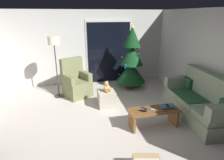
{
  "coord_description": "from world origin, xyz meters",
  "views": [
    {
      "loc": [
        -0.58,
        -3.44,
        2.35
      ],
      "look_at": [
        0.4,
        0.7,
        0.85
      ],
      "focal_mm": 29.98,
      "sensor_mm": 36.0,
      "label": 1
    }
  ],
  "objects_px": {
    "couch": "(199,102)",
    "book_stack": "(167,107)",
    "ottoman": "(106,99)",
    "remote_white": "(155,110)",
    "armchair": "(76,83)",
    "coffee_table": "(153,115)",
    "remote_black": "(143,111)",
    "cell_phone": "(167,105)",
    "christmas_tree": "(131,61)",
    "floor_lamp": "(54,47)",
    "teddy_bear_honey": "(107,87)",
    "remote_graphite": "(145,108)"
  },
  "relations": [
    {
      "from": "remote_black",
      "to": "book_stack",
      "type": "relative_size",
      "value": 0.61
    },
    {
      "from": "armchair",
      "to": "floor_lamp",
      "type": "bearing_deg",
      "value": 175.72
    },
    {
      "from": "book_stack",
      "to": "ottoman",
      "type": "distance_m",
      "value": 1.64
    },
    {
      "from": "cell_phone",
      "to": "christmas_tree",
      "type": "relative_size",
      "value": 0.07
    },
    {
      "from": "remote_graphite",
      "to": "cell_phone",
      "type": "height_order",
      "value": "cell_phone"
    },
    {
      "from": "coffee_table",
      "to": "remote_black",
      "type": "distance_m",
      "value": 0.3
    },
    {
      "from": "coffee_table",
      "to": "couch",
      "type": "bearing_deg",
      "value": 4.58
    },
    {
      "from": "coffee_table",
      "to": "cell_phone",
      "type": "bearing_deg",
      "value": -2.68
    },
    {
      "from": "book_stack",
      "to": "teddy_bear_honey",
      "type": "distance_m",
      "value": 1.61
    },
    {
      "from": "remote_graphite",
      "to": "book_stack",
      "type": "distance_m",
      "value": 0.48
    },
    {
      "from": "ottoman",
      "to": "remote_white",
      "type": "bearing_deg",
      "value": -57.06
    },
    {
      "from": "remote_white",
      "to": "floor_lamp",
      "type": "distance_m",
      "value": 3.18
    },
    {
      "from": "book_stack",
      "to": "coffee_table",
      "type": "bearing_deg",
      "value": 179.73
    },
    {
      "from": "teddy_bear_honey",
      "to": "armchair",
      "type": "bearing_deg",
      "value": 129.44
    },
    {
      "from": "armchair",
      "to": "floor_lamp",
      "type": "relative_size",
      "value": 0.63
    },
    {
      "from": "book_stack",
      "to": "cell_phone",
      "type": "xyz_separation_m",
      "value": [
        -0.0,
        -0.01,
        0.04
      ]
    },
    {
      "from": "cell_phone",
      "to": "floor_lamp",
      "type": "height_order",
      "value": "floor_lamp"
    },
    {
      "from": "remote_black",
      "to": "remote_graphite",
      "type": "bearing_deg",
      "value": -12.49
    },
    {
      "from": "remote_graphite",
      "to": "book_stack",
      "type": "bearing_deg",
      "value": -42.03
    },
    {
      "from": "book_stack",
      "to": "remote_white",
      "type": "bearing_deg",
      "value": -172.38
    },
    {
      "from": "armchair",
      "to": "ottoman",
      "type": "xyz_separation_m",
      "value": [
        0.74,
        -0.9,
        -0.19
      ]
    },
    {
      "from": "couch",
      "to": "remote_white",
      "type": "distance_m",
      "value": 1.21
    },
    {
      "from": "remote_graphite",
      "to": "ottoman",
      "type": "bearing_deg",
      "value": 86.64
    },
    {
      "from": "remote_black",
      "to": "teddy_bear_honey",
      "type": "height_order",
      "value": "teddy_bear_honey"
    },
    {
      "from": "coffee_table",
      "to": "cell_phone",
      "type": "relative_size",
      "value": 7.64
    },
    {
      "from": "christmas_tree",
      "to": "remote_black",
      "type": "bearing_deg",
      "value": -102.66
    },
    {
      "from": "remote_black",
      "to": "remote_white",
      "type": "bearing_deg",
      "value": -64.59
    },
    {
      "from": "teddy_bear_honey",
      "to": "ottoman",
      "type": "bearing_deg",
      "value": 124.03
    },
    {
      "from": "remote_black",
      "to": "ottoman",
      "type": "relative_size",
      "value": 0.35
    },
    {
      "from": "remote_white",
      "to": "floor_lamp",
      "type": "relative_size",
      "value": 0.09
    },
    {
      "from": "coffee_table",
      "to": "armchair",
      "type": "bearing_deg",
      "value": 126.48
    },
    {
      "from": "remote_black",
      "to": "armchair",
      "type": "bearing_deg",
      "value": 62.33
    },
    {
      "from": "couch",
      "to": "remote_white",
      "type": "height_order",
      "value": "couch"
    },
    {
      "from": "remote_graphite",
      "to": "armchair",
      "type": "relative_size",
      "value": 0.14
    },
    {
      "from": "floor_lamp",
      "to": "ottoman",
      "type": "relative_size",
      "value": 4.05
    },
    {
      "from": "couch",
      "to": "book_stack",
      "type": "distance_m",
      "value": 0.9
    },
    {
      "from": "remote_black",
      "to": "christmas_tree",
      "type": "relative_size",
      "value": 0.08
    },
    {
      "from": "cell_phone",
      "to": "ottoman",
      "type": "xyz_separation_m",
      "value": [
        -1.1,
        1.2,
        -0.27
      ]
    },
    {
      "from": "remote_black",
      "to": "armchair",
      "type": "xyz_separation_m",
      "value": [
        -1.28,
        2.1,
        -0.02
      ]
    },
    {
      "from": "remote_white",
      "to": "teddy_bear_honey",
      "type": "relative_size",
      "value": 0.55
    },
    {
      "from": "coffee_table",
      "to": "ottoman",
      "type": "xyz_separation_m",
      "value": [
        -0.8,
        1.18,
        -0.06
      ]
    },
    {
      "from": "coffee_table",
      "to": "armchair",
      "type": "xyz_separation_m",
      "value": [
        -1.54,
        2.08,
        0.13
      ]
    },
    {
      "from": "couch",
      "to": "floor_lamp",
      "type": "distance_m",
      "value": 4.0
    },
    {
      "from": "floor_lamp",
      "to": "remote_black",
      "type": "bearing_deg",
      "value": -49.87
    },
    {
      "from": "coffee_table",
      "to": "armchair",
      "type": "height_order",
      "value": "armchair"
    },
    {
      "from": "remote_white",
      "to": "ottoman",
      "type": "distance_m",
      "value": 1.48
    },
    {
      "from": "couch",
      "to": "book_stack",
      "type": "height_order",
      "value": "couch"
    },
    {
      "from": "couch",
      "to": "teddy_bear_honey",
      "type": "relative_size",
      "value": 6.95
    },
    {
      "from": "floor_lamp",
      "to": "ottoman",
      "type": "distance_m",
      "value": 2.04
    },
    {
      "from": "remote_black",
      "to": "teddy_bear_honey",
      "type": "xyz_separation_m",
      "value": [
        -0.53,
        1.19,
        0.12
      ]
    }
  ]
}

